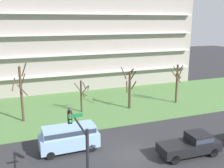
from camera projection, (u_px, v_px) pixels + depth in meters
The scene contains 10 objects.
ground at pixel (131, 154), 23.12m from camera, with size 160.00×160.00×0.00m, color #2D2D30.
grass_lawn_strip at pixel (88, 106), 35.82m from camera, with size 80.00×16.00×0.08m, color #547F42.
apartment_building at pixel (65, 42), 46.47m from camera, with size 44.54×12.40×15.53m.
tree_far_left at pixel (21, 92), 29.72m from camera, with size 1.81×1.68×6.89m.
tree_left at pixel (82, 94), 33.11m from camera, with size 2.08×1.97×4.15m.
tree_center at pixel (130, 87), 34.39m from camera, with size 1.75×1.79×5.51m.
tree_right at pixel (177, 82), 36.68m from camera, with size 1.86×1.86×5.50m.
van_blue_near_left at pixel (69, 136), 23.36m from camera, with size 5.23×2.07×2.36m.
pickup_black_center_left at pixel (191, 144), 22.71m from camera, with size 5.48×2.22×1.95m.
traffic_signal_mast at pixel (80, 148), 15.72m from camera, with size 0.90×4.84×5.87m.
Camera 1 is at (-9.05, -19.05, 11.40)m, focal length 42.28 mm.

